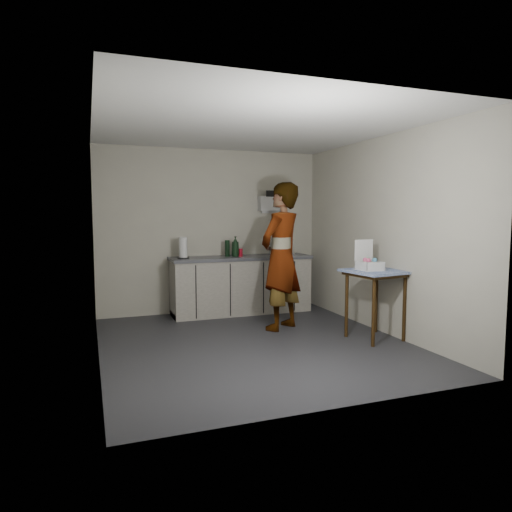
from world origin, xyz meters
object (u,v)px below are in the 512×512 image
object	(u,v)px
kitchen_counter	(241,286)
standing_man	(281,256)
side_table	(376,279)
dark_bottle	(227,248)
dish_rack	(281,251)
bakery_box	(369,263)
soap_bottle	(235,246)
soda_can	(241,252)
paper_towel	(183,248)

from	to	relation	value
kitchen_counter	standing_man	bearing A→B (deg)	-80.54
side_table	dark_bottle	world-z (taller)	dark_bottle
standing_man	dish_rack	world-z (taller)	standing_man
standing_man	bakery_box	bearing A→B (deg)	101.31
kitchen_counter	bakery_box	world-z (taller)	bakery_box
soap_bottle	dark_bottle	xyz separation A→B (m)	(-0.11, 0.06, -0.03)
standing_man	dish_rack	bearing A→B (deg)	-146.80
soap_bottle	bakery_box	distance (m)	2.29
soap_bottle	standing_man	bearing A→B (deg)	-75.76
soda_can	dish_rack	distance (m)	0.74
soap_bottle	paper_towel	distance (m)	0.84
standing_man	side_table	bearing A→B (deg)	102.31
bakery_box	standing_man	bearing A→B (deg)	133.61
kitchen_counter	dish_rack	distance (m)	0.90
side_table	bakery_box	xyz separation A→B (m)	(-0.07, 0.04, 0.20)
soda_can	dish_rack	xyz separation A→B (m)	(0.73, 0.08, -0.00)
side_table	soda_can	distance (m)	2.31
dark_bottle	kitchen_counter	bearing A→B (deg)	-13.12
soda_can	dark_bottle	size ratio (longest dim) A/B	0.48
soda_can	paper_towel	bearing A→B (deg)	-179.26
kitchen_counter	dish_rack	xyz separation A→B (m)	(0.71, 0.05, 0.54)
side_table	standing_man	bearing A→B (deg)	128.03
soda_can	bakery_box	size ratio (longest dim) A/B	0.33
kitchen_counter	dish_rack	bearing A→B (deg)	3.70
paper_towel	soda_can	bearing A→B (deg)	0.74
paper_towel	dark_bottle	bearing A→B (deg)	7.32
soap_bottle	dish_rack	world-z (taller)	soap_bottle
side_table	soap_bottle	size ratio (longest dim) A/B	2.74
dish_rack	soap_bottle	bearing A→B (deg)	-176.08
paper_towel	dish_rack	distance (m)	1.65
standing_man	soap_bottle	distance (m)	1.18
soda_can	kitchen_counter	bearing A→B (deg)	60.10
soda_can	paper_towel	xyz separation A→B (m)	(-0.92, -0.01, 0.09)
paper_towel	standing_man	bearing A→B (deg)	-44.58
standing_man	soda_can	world-z (taller)	standing_man
dish_rack	soda_can	bearing A→B (deg)	-173.96
kitchen_counter	soap_bottle	size ratio (longest dim) A/B	6.99
paper_towel	kitchen_counter	bearing A→B (deg)	2.64
dark_bottle	paper_towel	world-z (taller)	paper_towel
side_table	dish_rack	world-z (taller)	dish_rack
soda_can	dark_bottle	distance (m)	0.22
side_table	paper_towel	distance (m)	2.87
side_table	soda_can	world-z (taller)	soda_can
side_table	dish_rack	xyz separation A→B (m)	(-0.39, 2.09, 0.20)
standing_man	paper_towel	bearing A→B (deg)	-77.86
standing_man	soap_bottle	size ratio (longest dim) A/B	6.26
soap_bottle	dark_bottle	size ratio (longest dim) A/B	1.25
bakery_box	kitchen_counter	bearing A→B (deg)	116.20
standing_man	soda_can	distance (m)	1.14
bakery_box	paper_towel	bearing A→B (deg)	134.09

